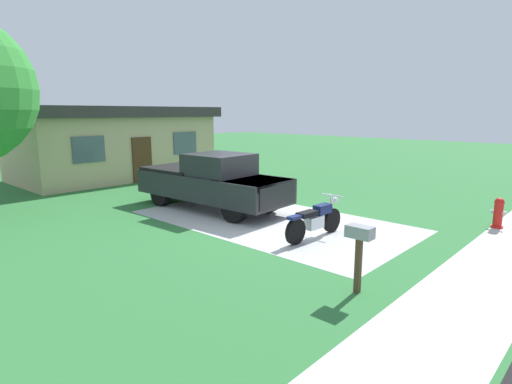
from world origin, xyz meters
TOP-DOWN VIEW (x-y plane):
  - ground_plane at (0.00, 0.00)m, footprint 80.00×80.00m
  - driveway_pad at (0.00, 0.00)m, footprint 4.54×8.31m
  - sidewalk_strip at (0.00, -6.00)m, footprint 36.00×1.80m
  - motorcycle at (-0.52, -1.95)m, footprint 2.21×0.70m
  - pickup_truck at (-0.15, 2.58)m, footprint 2.26×5.71m
  - fire_hydrant at (3.78, -5.24)m, footprint 0.32×0.40m
  - mailbox at (-2.77, -4.44)m, footprint 0.26×0.48m
  - neighbor_house at (1.27, 11.53)m, footprint 9.60×5.60m

SIDE VIEW (x-z plane):
  - ground_plane at x=0.00m, z-range 0.00..0.00m
  - driveway_pad at x=0.00m, z-range 0.00..0.01m
  - sidewalk_strip at x=0.00m, z-range 0.00..0.01m
  - fire_hydrant at x=3.78m, z-range -0.01..0.86m
  - motorcycle at x=-0.52m, z-range -0.07..1.02m
  - pickup_truck at x=-0.15m, z-range 0.00..1.90m
  - mailbox at x=-2.77m, z-range 0.35..1.61m
  - neighbor_house at x=1.27m, z-range 0.04..3.54m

